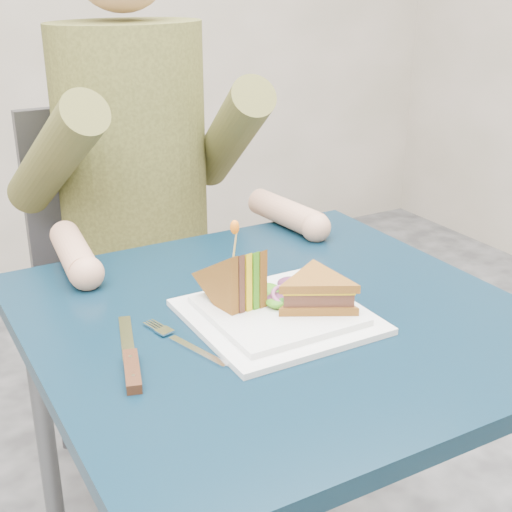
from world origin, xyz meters
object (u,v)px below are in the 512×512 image
diner (133,126)px  knife (131,364)px  plate (278,314)px  sandwich_upright (235,283)px  sandwich_flat (317,292)px  fork (186,344)px  table (277,357)px  chair (127,266)px

diner → knife: diner is taller
plate → sandwich_upright: bearing=137.5°
sandwich_flat → fork: (-0.21, 0.02, -0.04)m
table → plate: size_ratio=2.88×
table → chair: 0.74m
plate → sandwich_flat: size_ratio=1.38×
plate → sandwich_upright: (-0.05, 0.04, 0.05)m
sandwich_upright → knife: sandwich_upright is taller
diner → sandwich_flat: diner is taller
diner → sandwich_upright: diner is taller
diner → knife: size_ratio=3.42×
plate → sandwich_upright: size_ratio=1.85×
table → knife: bearing=-170.2°
chair → sandwich_flat: bearing=-86.8°
diner → table: bearing=-90.0°
table → sandwich_flat: bearing=-45.7°
chair → diner: diner is taller
chair → sandwich_upright: chair is taller
diner → knife: bearing=-111.4°
table → chair: chair is taller
knife → sandwich_upright: bearing=19.7°
sandwich_flat → sandwich_upright: bearing=146.1°
sandwich_upright → fork: size_ratio=0.79×
sandwich_flat → fork: size_ratio=1.07×
sandwich_flat → table: bearing=134.3°
plate → fork: 0.16m
diner → plate: size_ratio=2.87×
knife → plate: bearing=5.9°
chair → plate: 0.77m
diner → plate: diner is taller
sandwich_flat → diner: bearing=93.7°
chair → knife: chair is taller
sandwich_flat → sandwich_upright: size_ratio=1.34×
plate → knife: plate is taller
table → plate: (-0.01, -0.02, 0.09)m
table → fork: 0.19m
fork → knife: bearing=-167.2°
plate → fork: bearing=-178.1°
sandwich_upright → knife: bearing=-160.3°
chair → table: bearing=-90.0°
chair → sandwich_flat: 0.81m
table → diner: bearing=90.0°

